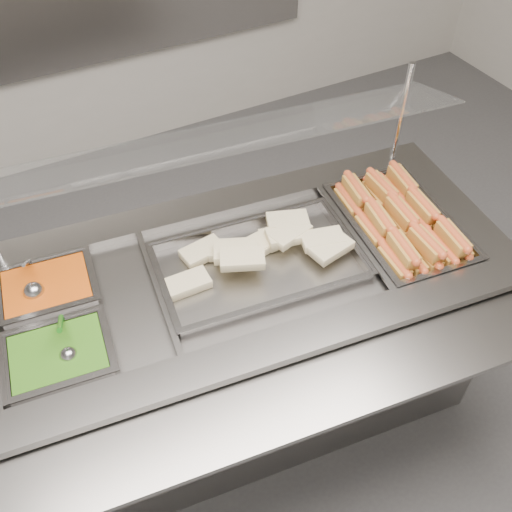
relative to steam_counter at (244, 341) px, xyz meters
name	(u,v)px	position (x,y,z in m)	size (l,w,h in m)	color
steam_counter	(244,341)	(0.00, 0.00, 0.00)	(1.81, 0.96, 0.83)	gray
tray_rail	(303,394)	(-0.05, -0.47, 0.37)	(1.68, 0.53, 0.05)	gray
sneeze_guard	(217,142)	(0.02, 0.20, 0.75)	(1.54, 0.44, 0.41)	silver
pan_hotdogs	(398,229)	(0.57, -0.07, 0.38)	(0.37, 0.54, 0.09)	gray
pan_wraps	(259,265)	(0.05, -0.01, 0.39)	(0.67, 0.44, 0.06)	gray
pan_beans	(49,293)	(-0.58, 0.20, 0.38)	(0.30, 0.25, 0.09)	gray
pan_peas	(61,361)	(-0.61, -0.06, 0.38)	(0.30, 0.25, 0.09)	gray
hotdogs_in_buns	(400,220)	(0.57, -0.07, 0.42)	(0.31, 0.50, 0.11)	#A76B23
tortilla_wraps	(264,245)	(0.10, 0.04, 0.42)	(0.61, 0.30, 0.09)	beige
ladle	(34,290)	(-0.61, 0.19, 0.42)	(0.06, 0.17, 0.15)	#A3A4A8
serving_spoon	(67,349)	(-0.58, -0.07, 0.42)	(0.05, 0.16, 0.13)	#A3A4A8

